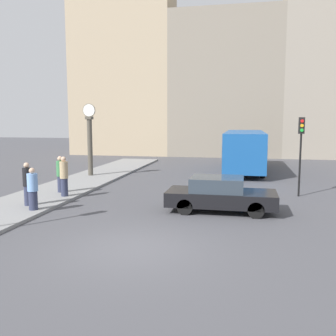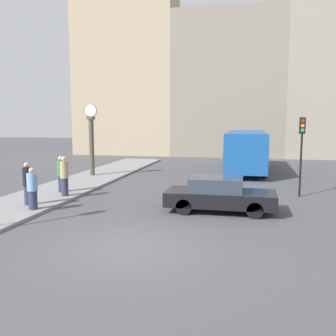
% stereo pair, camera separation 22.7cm
% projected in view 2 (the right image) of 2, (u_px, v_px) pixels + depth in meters
% --- Properties ---
extents(ground_plane, '(120.00, 120.00, 0.00)m').
position_uv_depth(ground_plane, '(129.00, 248.00, 10.53)').
color(ground_plane, '#47474C').
extents(sidewalk_corner, '(3.26, 24.41, 0.12)m').
position_uv_depth(sidewalk_corner, '(84.00, 181.00, 21.68)').
color(sidewalk_corner, gray).
rests_on(sidewalk_corner, ground_plane).
extents(building_row, '(29.31, 5.00, 17.54)m').
position_uv_depth(building_row, '(218.00, 74.00, 37.10)').
color(building_row, tan).
rests_on(building_row, ground_plane).
extents(sedan_car, '(4.24, 1.84, 1.36)m').
position_uv_depth(sedan_car, '(219.00, 194.00, 14.65)').
color(sedan_car, black).
rests_on(sedan_car, ground_plane).
extents(bus_distant, '(2.60, 9.42, 2.77)m').
position_uv_depth(bus_distant, '(246.00, 149.00, 26.12)').
color(bus_distant, '#195199').
rests_on(bus_distant, ground_plane).
extents(traffic_light_far, '(0.26, 0.24, 3.70)m').
position_uv_depth(traffic_light_far, '(302.00, 140.00, 17.24)').
color(traffic_light_far, black).
rests_on(traffic_light_far, ground_plane).
extents(street_clock, '(0.81, 0.40, 4.46)m').
position_uv_depth(street_clock, '(91.00, 140.00, 23.36)').
color(street_clock, '#4C473D').
rests_on(street_clock, sidewalk_corner).
extents(pedestrian_green_hoodie, '(0.37, 0.37, 1.74)m').
position_uv_depth(pedestrian_green_hoodie, '(61.00, 174.00, 18.01)').
color(pedestrian_green_hoodie, '#2D334C').
rests_on(pedestrian_green_hoodie, sidewalk_corner).
extents(pedestrian_tan_coat, '(0.37, 0.37, 1.81)m').
position_uv_depth(pedestrian_tan_coat, '(64.00, 176.00, 17.05)').
color(pedestrian_tan_coat, '#2D334C').
rests_on(pedestrian_tan_coat, sidewalk_corner).
extents(pedestrian_blue_stripe, '(0.40, 0.40, 1.64)m').
position_uv_depth(pedestrian_blue_stripe, '(32.00, 189.00, 14.47)').
color(pedestrian_blue_stripe, '#2D334C').
rests_on(pedestrian_blue_stripe, sidewalk_corner).
extents(pedestrian_black_jacket, '(0.34, 0.34, 1.76)m').
position_uv_depth(pedestrian_black_jacket, '(27.00, 184.00, 15.23)').
color(pedestrian_black_jacket, '#2D334C').
rests_on(pedestrian_black_jacket, sidewalk_corner).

